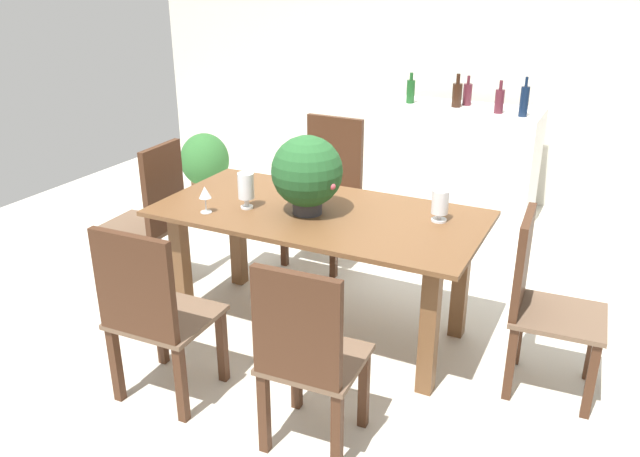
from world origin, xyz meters
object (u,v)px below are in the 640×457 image
object	(u,v)px
crystal_vase_left	(246,187)
wine_bottle_tall	(457,94)
dining_table	(319,233)
chair_near_left	(151,309)
wine_bottle_amber	(524,101)
potted_plant_floor	(205,163)
flower_centerpiece	(307,173)
chair_foot_end	(540,298)
wine_bottle_dark	(499,101)
chair_head_end	(153,213)
wine_bottle_green	(467,94)
crystal_vase_center_near	(440,203)
chair_far_left	(329,184)
kitchen_counter	(452,160)
wine_glass	(205,194)
chair_near_right	(306,354)
wine_bottle_clear	(411,91)

from	to	relation	value
crystal_vase_left	wine_bottle_tall	xyz separation A→B (m)	(0.53, 2.46, 0.15)
dining_table	chair_near_left	bearing A→B (deg)	-112.85
chair_near_left	wine_bottle_amber	world-z (taller)	wine_bottle_amber
potted_plant_floor	flower_centerpiece	bearing A→B (deg)	-41.50
chair_foot_end	wine_bottle_dark	xyz separation A→B (m)	(-0.72, 2.24, 0.52)
chair_head_end	wine_bottle_green	bearing A→B (deg)	147.23
crystal_vase_center_near	chair_far_left	bearing A→B (deg)	141.79
chair_head_end	chair_far_left	world-z (taller)	chair_far_left
chair_far_left	wine_bottle_tall	world-z (taller)	wine_bottle_tall
chair_foot_end	crystal_vase_center_near	bearing A→B (deg)	71.27
dining_table	wine_bottle_tall	size ratio (longest dim) A/B	6.63
kitchen_counter	wine_bottle_amber	xyz separation A→B (m)	(0.57, -0.14, 0.59)
chair_head_end	wine_bottle_tall	bearing A→B (deg)	147.14
chair_head_end	wine_bottle_green	distance (m)	2.86
wine_bottle_amber	dining_table	bearing A→B (deg)	-107.95
dining_table	wine_glass	xyz separation A→B (m)	(-0.56, -0.30, 0.25)
chair_near_left	chair_near_right	world-z (taller)	chair_near_left
dining_table	wine_bottle_tall	distance (m)	2.37
wine_glass	wine_bottle_amber	world-z (taller)	wine_bottle_amber
flower_centerpiece	crystal_vase_center_near	distance (m)	0.74
kitchen_counter	chair_head_end	bearing A→B (deg)	-120.26
chair_near_right	crystal_vase_left	distance (m)	1.22
flower_centerpiece	wine_bottle_green	world-z (taller)	flower_centerpiece
kitchen_counter	chair_near_right	bearing A→B (deg)	-85.24
kitchen_counter	wine_bottle_green	bearing A→B (deg)	59.83
crystal_vase_left	chair_head_end	bearing A→B (deg)	170.41
wine_glass	crystal_vase_center_near	bearing A→B (deg)	20.52
flower_centerpiece	wine_bottle_amber	size ratio (longest dim) A/B	1.41
chair_near_right	wine_bottle_clear	world-z (taller)	wine_bottle_clear
dining_table	potted_plant_floor	bearing A→B (deg)	140.02
chair_near_right	flower_centerpiece	bearing A→B (deg)	-65.89
wine_bottle_tall	flower_centerpiece	bearing A→B (deg)	-94.51
chair_near_left	kitchen_counter	size ratio (longest dim) A/B	0.67
chair_head_end	chair_near_right	size ratio (longest dim) A/B	1.07
chair_foot_end	kitchen_counter	bearing A→B (deg)	21.57
crystal_vase_center_near	wine_bottle_amber	distance (m)	2.05
chair_near_left	chair_far_left	world-z (taller)	chair_far_left
crystal_vase_center_near	potted_plant_floor	xyz separation A→B (m)	(-2.70, 1.57, -0.55)
wine_glass	kitchen_counter	distance (m)	2.75
chair_near_right	wine_bottle_green	bearing A→B (deg)	-89.24
chair_foot_end	potted_plant_floor	xyz separation A→B (m)	(-3.29, 1.73, -0.20)
wine_bottle_dark	wine_bottle_green	size ratio (longest dim) A/B	1.06
chair_near_right	potted_plant_floor	bearing A→B (deg)	-50.25
crystal_vase_center_near	wine_bottle_dark	distance (m)	2.09
wine_bottle_dark	wine_bottle_tall	bearing A→B (deg)	166.52
chair_far_left	crystal_vase_center_near	size ratio (longest dim) A/B	5.96
chair_near_left	flower_centerpiece	bearing A→B (deg)	-113.44
crystal_vase_center_near	wine_bottle_green	size ratio (longest dim) A/B	0.70
chair_foot_end	flower_centerpiece	size ratio (longest dim) A/B	2.13
dining_table	wine_bottle_amber	world-z (taller)	wine_bottle_amber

